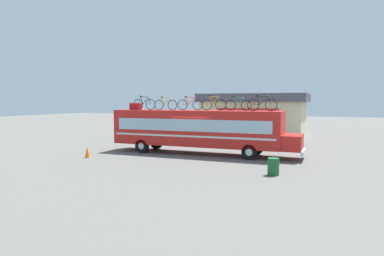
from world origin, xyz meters
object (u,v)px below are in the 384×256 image
Objects in this scene: rooftop_bicycle_4 at (214,104)px; traffic_cone at (87,152)px; luggage_bag_1 at (136,106)px; rooftop_bicycle_1 at (144,104)px; rooftop_bicycle_2 at (166,104)px; rooftop_bicycle_6 at (262,104)px; bus at (199,128)px; rooftop_bicycle_5 at (238,105)px; trash_bin at (273,167)px; rooftop_bicycle_3 at (190,104)px.

rooftop_bicycle_4 is 2.42× the size of traffic_cone.
luggage_bag_1 is 5.72m from rooftop_bicycle_4.
luggage_bag_1 is 0.43× the size of rooftop_bicycle_1.
luggage_bag_1 is at bearing -177.79° from rooftop_bicycle_4.
rooftop_bicycle_2 is 6.50m from rooftop_bicycle_6.
luggage_bag_1 is at bearing 168.27° from rooftop_bicycle_1.
bus is 4.45m from rooftop_bicycle_6.
rooftop_bicycle_5 is at bearing 2.70° from luggage_bag_1.
rooftop_bicycle_4 is at bearing 173.99° from rooftop_bicycle_6.
trash_bin is at bearing -40.61° from bus.
rooftop_bicycle_1 is 2.47× the size of traffic_cone.
rooftop_bicycle_1 is at bearing -179.65° from rooftop_bicycle_6.
traffic_cone is at bearing -132.24° from rooftop_bicycle_2.
rooftop_bicycle_1 reaches higher than trash_bin.
rooftop_bicycle_3 is at bearing 9.03° from rooftop_bicycle_1.
rooftop_bicycle_6 reaches higher than rooftop_bicycle_3.
trash_bin is at bearing -30.11° from rooftop_bicycle_2.
rooftop_bicycle_3 is 7.26m from traffic_cone.
rooftop_bicycle_1 is at bearing 154.58° from trash_bin.
rooftop_bicycle_1 is 1.02× the size of rooftop_bicycle_4.
rooftop_bicycle_1 is (-3.96, -0.25, 1.60)m from bus.
bus is at bearing -171.73° from rooftop_bicycle_4.
bus is 15.41× the size of trash_bin.
bus reaches higher than traffic_cone.
luggage_bag_1 reaches higher than bus.
rooftop_bicycle_6 is at bearing -2.70° from bus.
rooftop_bicycle_5 is at bearing 5.87° from bus.
rooftop_bicycle_5 is 2.08× the size of trash_bin.
rooftop_bicycle_3 reaches higher than traffic_cone.
luggage_bag_1 is 4.01m from rooftop_bicycle_3.
rooftop_bicycle_5 reaches higher than luggage_bag_1.
rooftop_bicycle_5 is (4.91, 0.45, -0.00)m from rooftop_bicycle_2.
traffic_cone is at bearing -139.85° from rooftop_bicycle_3.
rooftop_bicycle_1 is 6.54m from rooftop_bicycle_5.
rooftop_bicycle_2 is at bearing 2.25° from rooftop_bicycle_1.
rooftop_bicycle_4 is (0.96, 0.14, 1.60)m from bus.
rooftop_bicycle_1 reaches higher than rooftop_bicycle_2.
rooftop_bicycle_5 is at bearing 163.84° from rooftop_bicycle_6.
rooftop_bicycle_6 reaches higher than bus.
traffic_cone is at bearing -105.42° from luggage_bag_1.
rooftop_bicycle_1 is 1.03× the size of rooftop_bicycle_5.
rooftop_bicycle_2 is 1.66m from rooftop_bicycle_3.
rooftop_bicycle_2 reaches higher than luggage_bag_1.
bus is at bearing 4.44° from rooftop_bicycle_2.
rooftop_bicycle_6 is at bearing 20.98° from traffic_cone.
bus is 6.98× the size of rooftop_bicycle_3.
rooftop_bicycle_3 is at bearing 15.62° from rooftop_bicycle_2.
rooftop_bicycle_4 reaches higher than rooftop_bicycle_3.
luggage_bag_1 is at bearing 179.26° from rooftop_bicycle_6.
traffic_cone is at bearing -116.45° from rooftop_bicycle_1.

